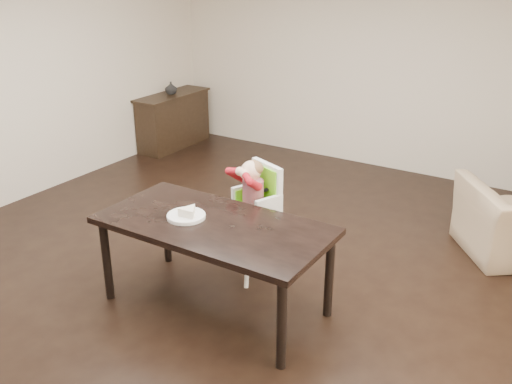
# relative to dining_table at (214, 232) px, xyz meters

# --- Properties ---
(ground) EXTENTS (7.00, 7.00, 0.00)m
(ground) POSITION_rel_dining_table_xyz_m (-0.24, 0.41, -0.67)
(ground) COLOR black
(ground) RESTS_ON ground
(room_walls) EXTENTS (6.02, 7.02, 2.71)m
(room_walls) POSITION_rel_dining_table_xyz_m (-0.24, 0.41, 1.18)
(room_walls) COLOR beige
(room_walls) RESTS_ON ground
(dining_table) EXTENTS (1.80, 0.90, 0.75)m
(dining_table) POSITION_rel_dining_table_xyz_m (0.00, 0.00, 0.00)
(dining_table) COLOR black
(dining_table) RESTS_ON ground
(high_chair) EXTENTS (0.56, 0.56, 1.03)m
(high_chair) POSITION_rel_dining_table_xyz_m (-0.07, 0.71, 0.06)
(high_chair) COLOR white
(high_chair) RESTS_ON ground
(plate) EXTENTS (0.39, 0.39, 0.09)m
(plate) POSITION_rel_dining_table_xyz_m (-0.23, -0.04, 0.11)
(plate) COLOR white
(plate) RESTS_ON dining_table
(sideboard) EXTENTS (0.44, 1.26, 0.79)m
(sideboard) POSITION_rel_dining_table_xyz_m (-3.02, 3.11, -0.27)
(sideboard) COLOR black
(sideboard) RESTS_ON ground
(vase) EXTENTS (0.21, 0.22, 0.17)m
(vase) POSITION_rel_dining_table_xyz_m (-3.02, 3.10, 0.21)
(vase) COLOR #99999E
(vase) RESTS_ON sideboard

